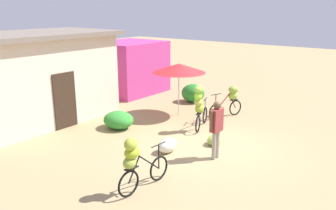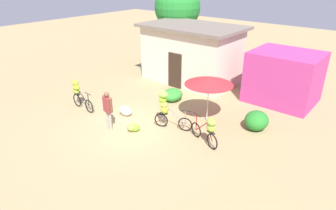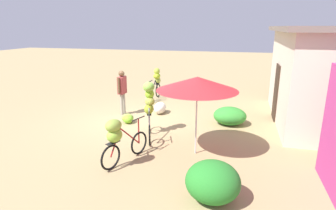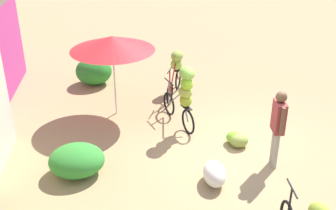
# 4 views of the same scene
# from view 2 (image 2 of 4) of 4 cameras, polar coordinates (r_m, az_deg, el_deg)

# --- Properties ---
(ground_plane) EXTENTS (60.00, 60.00, 0.00)m
(ground_plane) POSITION_cam_2_polar(r_m,az_deg,el_deg) (12.75, -7.39, -4.38)
(ground_plane) COLOR #9F895C
(building_low) EXTENTS (5.81, 3.62, 3.31)m
(building_low) POSITION_cam_2_polar(r_m,az_deg,el_deg) (17.68, 4.58, 9.96)
(building_low) COLOR beige
(building_low) RESTS_ON ground
(shop_pink) EXTENTS (3.20, 2.80, 2.55)m
(shop_pink) POSITION_cam_2_polar(r_m,az_deg,el_deg) (15.88, 21.55, 5.04)
(shop_pink) COLOR #B6367F
(shop_pink) RESTS_ON ground
(tree_behind_building) EXTENTS (3.12, 3.12, 5.41)m
(tree_behind_building) POSITION_cam_2_polar(r_m,az_deg,el_deg) (21.06, 1.85, 18.36)
(tree_behind_building) COLOR brown
(tree_behind_building) RESTS_ON ground
(hedge_bush_front_left) EXTENTS (0.99, 1.13, 0.62)m
(hedge_bush_front_left) POSITION_cam_2_polar(r_m,az_deg,el_deg) (15.13, 0.87, 1.99)
(hedge_bush_front_left) COLOR #328A30
(hedge_bush_front_left) RESTS_ON ground
(hedge_bush_front_right) EXTENTS (0.98, 1.07, 0.83)m
(hedge_bush_front_right) POSITION_cam_2_polar(r_m,az_deg,el_deg) (12.89, 16.79, -2.89)
(hedge_bush_front_right) COLOR #267B28
(hedge_bush_front_right) RESTS_ON ground
(market_umbrella) EXTENTS (2.08, 2.08, 2.09)m
(market_umbrella) POSITION_cam_2_polar(r_m,az_deg,el_deg) (12.57, 7.96, 4.73)
(market_umbrella) COLOR beige
(market_umbrella) RESTS_ON ground
(bicycle_leftmost) EXTENTS (1.68, 0.36, 1.42)m
(bicycle_leftmost) POSITION_cam_2_polar(r_m,az_deg,el_deg) (14.77, -16.99, 2.39)
(bicycle_leftmost) COLOR black
(bicycle_leftmost) RESTS_ON ground
(bicycle_near_pile) EXTENTS (1.61, 0.65, 1.66)m
(bicycle_near_pile) POSITION_cam_2_polar(r_m,az_deg,el_deg) (12.24, -0.43, -0.24)
(bicycle_near_pile) COLOR black
(bicycle_near_pile) RESTS_ON ground
(bicycle_center_loaded) EXTENTS (1.58, 0.66, 1.22)m
(bicycle_center_loaded) POSITION_cam_2_polar(r_m,az_deg,el_deg) (11.18, 7.87, -4.49)
(bicycle_center_loaded) COLOR black
(bicycle_center_loaded) RESTS_ON ground
(banana_pile_on_ground) EXTENTS (0.62, 0.59, 0.31)m
(banana_pile_on_ground) POSITION_cam_2_polar(r_m,az_deg,el_deg) (12.44, -6.75, -4.36)
(banana_pile_on_ground) COLOR #74BB29
(banana_pile_on_ground) RESTS_ON ground
(produce_sack) EXTENTS (0.71, 0.46, 0.44)m
(produce_sack) POSITION_cam_2_polar(r_m,az_deg,el_deg) (13.77, -8.25, -1.11)
(produce_sack) COLOR silver
(produce_sack) RESTS_ON ground
(person_vendor) EXTENTS (0.58, 0.23, 1.71)m
(person_vendor) POSITION_cam_2_polar(r_m,az_deg,el_deg) (12.30, -11.60, -0.36)
(person_vendor) COLOR gray
(person_vendor) RESTS_ON ground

